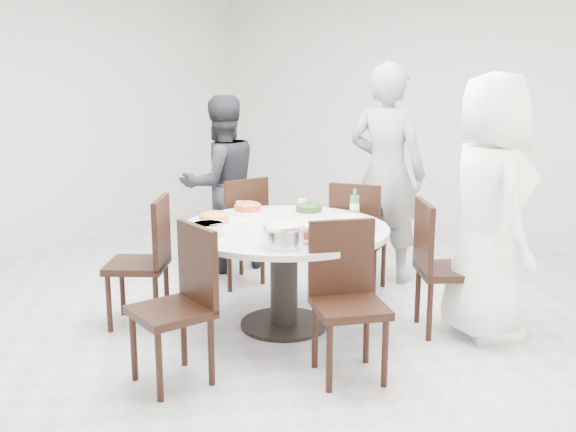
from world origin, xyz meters
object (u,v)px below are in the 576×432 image
Objects in this scene: chair_se at (350,303)px; beverage_bottle at (355,204)px; chair_n at (360,236)px; diner_left at (221,184)px; rice_bowl at (284,237)px; soup_bowl at (208,229)px; chair_nw at (235,230)px; diner_right at (489,208)px; diner_middle at (387,173)px; dining_table at (284,277)px; chair_ne at (449,267)px; chair_sw at (137,262)px; chair_s at (170,308)px.

beverage_bottle reaches higher than chair_se.
diner_left is (-1.36, -0.20, 0.33)m from chair_n.
diner_left is at bearing 143.01° from rice_bowl.
chair_nw is at bearing 122.15° from soup_bowl.
chair_se is (1.75, -0.98, 0.00)m from chair_nw.
diner_left is at bearing 128.67° from soup_bowl.
diner_middle reaches higher than diner_right.
chair_nw reaches higher than dining_table.
chair_ne is at bearing 132.87° from diner_middle.
chair_sw is at bearing 39.94° from diner_left.
diner_middle reaches higher than diner_left.
diner_left is (-0.43, 1.41, 0.33)m from chair_sw.
diner_middle is (0.04, 1.45, 0.58)m from dining_table.
chair_s and chair_se have the same top height.
dining_table is 0.92m from chair_se.
chair_se is 1.15m from soup_bowl.
diner_left reaches higher than chair_n.
diner_middle is at bearing 63.94° from chair_se.
chair_ne reaches higher than soup_bowl.
chair_s reaches higher than rice_bowl.
diner_middle is at bearing 121.41° from chair_sw.
beverage_bottle is (0.24, -0.94, -0.09)m from diner_middle.
diner_right reaches higher than beverage_bottle.
chair_ne is 1.00× the size of chair_n.
chair_s is at bearing 25.49° from chair_sw.
chair_nw is (-0.98, -0.46, 0.00)m from chair_n.
chair_sw is at bearing 59.07° from diner_middle.
chair_se is at bearing 2.03° from soup_bowl.
beverage_bottle is at bearing 59.80° from chair_ne.
chair_ne is 1.00× the size of chair_se.
dining_table is 1.10m from chair_nw.
chair_n is 1.00× the size of chair_s.
chair_ne is (1.00, 0.62, 0.10)m from dining_table.
rice_bowl is 1.13× the size of soup_bowl.
chair_sw and chair_s have the same top height.
rice_bowl is (0.32, 0.70, 0.33)m from chair_s.
diner_right is at bearing 38.16° from soup_bowl.
diner_left reaches higher than beverage_bottle.
beverage_bottle is (1.18, 1.10, 0.39)m from chair_sw.
rice_bowl is (-0.90, -1.14, -0.11)m from diner_right.
soup_bowl is at bearing 61.69° from diner_left.
chair_sw is (0.05, -1.15, 0.00)m from chair_nw.
beverage_bottle is at bearing 99.15° from chair_sw.
diner_middle reaches higher than soup_bowl.
diner_middle is 1.89m from rice_bowl.
beverage_bottle reaches higher than rice_bowl.
chair_sw is (-0.93, -1.61, 0.00)m from chair_n.
chair_s is at bearing 102.47° from diner_right.
chair_s is 3.49× the size of rice_bowl.
diner_middle is (0.94, 2.04, 0.48)m from chair_sw.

